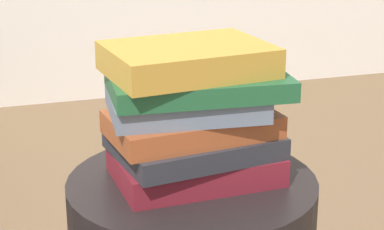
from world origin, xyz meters
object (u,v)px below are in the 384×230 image
Objects in this scene: book_charcoal at (194,143)px; book_slate at (185,103)px; book_maroon at (195,165)px; book_rust at (193,123)px; book_ochre at (188,59)px; book_forest at (198,83)px.

book_slate is at bearing -179.26° from book_charcoal.
book_charcoal is (-0.00, 0.00, 0.04)m from book_maroon.
book_rust is 0.11m from book_ochre.
book_charcoal is 0.97× the size of book_rust.
book_ochre reaches higher than book_charcoal.
book_slate is (-0.02, -0.00, 0.07)m from book_charcoal.
book_maroon is 1.03× the size of book_charcoal.
book_rust is at bearing 150.28° from book_forest.
book_maroon is 1.05× the size of book_ochre.
book_charcoal is at bearing 13.76° from book_slate.
book_ochre is at bearing 160.23° from book_forest.
book_slate is at bearing 163.52° from book_rust.
book_charcoal is 0.15m from book_ochre.
book_forest is (0.01, -0.01, 0.07)m from book_rust.
book_rust is at bearing -19.30° from book_ochre.
book_ochre is (-0.01, -0.00, 0.19)m from book_maroon.
book_forest is at bearing -75.30° from book_charcoal.
book_slate is 0.86× the size of book_forest.
book_forest is at bearing -40.48° from book_rust.
book_maroon is 0.99× the size of book_rust.
book_rust is 0.07m from book_forest.
book_ochre is (-0.02, 0.01, 0.04)m from book_forest.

